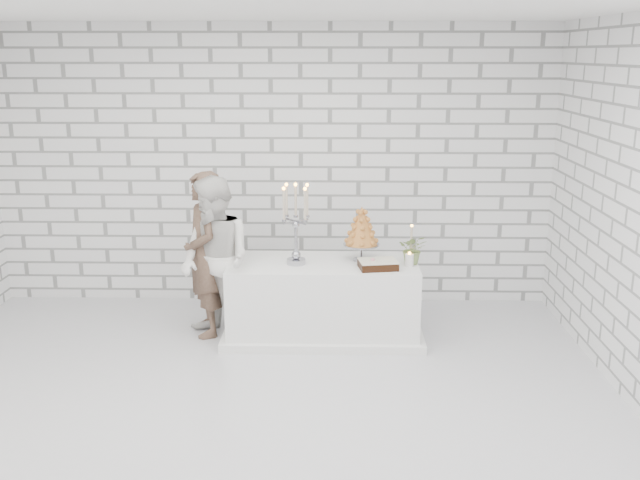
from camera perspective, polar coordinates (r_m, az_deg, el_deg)
The scene contains 13 objects.
ground at distance 5.73m, azimuth -5.85°, elevation -13.16°, with size 6.00×5.00×0.01m, color silver.
ceiling at distance 5.07m, azimuth -6.79°, elevation 18.31°, with size 6.00×5.00×0.01m, color white.
wall_back at distance 7.64m, azimuth -3.89°, elevation 5.90°, with size 6.00×0.01×3.00m, color white.
wall_front at distance 2.87m, azimuth -12.76°, elevation -9.98°, with size 6.00×0.01×3.00m, color white.
cake_table at distance 6.87m, azimuth 0.25°, elevation -4.81°, with size 1.80×0.80×0.75m, color white.
groom at distance 6.90m, azimuth -9.32°, elevation -1.16°, with size 0.59×0.39×1.61m, color brown.
bride at distance 6.71m, azimuth -8.41°, elevation -1.66°, with size 0.77×0.60×1.59m, color white.
candelabra at distance 6.60m, azimuth -1.96°, elevation 1.30°, with size 0.32×0.32×0.78m, color #9A9AA4, non-canonical shape.
croquembouche at distance 6.74m, azimuth 3.36°, elevation 0.51°, with size 0.35×0.35×0.54m, color #A85F21, non-canonical shape.
chocolate_cake at distance 6.57m, azimuth 4.70°, elevation -1.97°, with size 0.34×0.25×0.08m, color black.
pillar_candle at distance 6.66m, azimuth 7.22°, elevation -1.63°, with size 0.08×0.08×0.12m, color white.
extra_taper at distance 6.88m, azimuth 7.37°, elevation -0.22°, with size 0.06×0.06×0.32m, color #C1AF98.
flowers at distance 6.72m, azimuth 7.51°, elevation -0.72°, with size 0.26×0.23×0.29m, color #54783D.
Camera 1 is at (0.68, -5.02, 2.69)m, focal length 39.67 mm.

